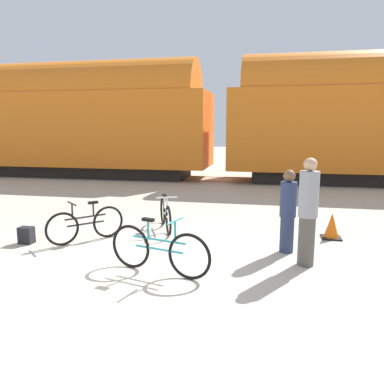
{
  "coord_description": "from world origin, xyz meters",
  "views": [
    {
      "loc": [
        2.17,
        -5.55,
        2.32
      ],
      "look_at": [
        0.76,
        1.35,
        1.1
      ],
      "focal_mm": 35.0,
      "sensor_mm": 36.0,
      "label": 1
    }
  ],
  "objects_px": {
    "person_in_grey": "(308,212)",
    "bicycle_teal": "(159,250)",
    "bicycle_silver": "(165,215)",
    "freight_train": "(219,117)",
    "backpack": "(26,235)",
    "traffic_cone": "(332,227)",
    "bicycle_black": "(86,224)",
    "person_in_navy": "(288,211)"
  },
  "relations": [
    {
      "from": "bicycle_black",
      "to": "person_in_navy",
      "type": "height_order",
      "value": "person_in_navy"
    },
    {
      "from": "bicycle_silver",
      "to": "backpack",
      "type": "height_order",
      "value": "bicycle_silver"
    },
    {
      "from": "freight_train",
      "to": "bicycle_black",
      "type": "bearing_deg",
      "value": -98.43
    },
    {
      "from": "bicycle_black",
      "to": "person_in_navy",
      "type": "relative_size",
      "value": 0.81
    },
    {
      "from": "bicycle_silver",
      "to": "backpack",
      "type": "distance_m",
      "value": 2.94
    },
    {
      "from": "freight_train",
      "to": "person_in_grey",
      "type": "distance_m",
      "value": 10.85
    },
    {
      "from": "person_in_grey",
      "to": "traffic_cone",
      "type": "relative_size",
      "value": 3.33
    },
    {
      "from": "freight_train",
      "to": "backpack",
      "type": "xyz_separation_m",
      "value": [
        -2.57,
        -10.18,
        -2.62
      ]
    },
    {
      "from": "bicycle_black",
      "to": "bicycle_teal",
      "type": "xyz_separation_m",
      "value": [
        1.96,
        -1.36,
        0.03
      ]
    },
    {
      "from": "freight_train",
      "to": "person_in_grey",
      "type": "bearing_deg",
      "value": -74.56
    },
    {
      "from": "bicycle_silver",
      "to": "person_in_grey",
      "type": "height_order",
      "value": "person_in_grey"
    },
    {
      "from": "backpack",
      "to": "traffic_cone",
      "type": "distance_m",
      "value": 6.31
    },
    {
      "from": "bicycle_silver",
      "to": "person_in_grey",
      "type": "distance_m",
      "value": 3.45
    },
    {
      "from": "bicycle_silver",
      "to": "person_in_navy",
      "type": "bearing_deg",
      "value": -21.82
    },
    {
      "from": "person_in_grey",
      "to": "backpack",
      "type": "xyz_separation_m",
      "value": [
        -5.42,
        0.13,
        -0.76
      ]
    },
    {
      "from": "bicycle_silver",
      "to": "backpack",
      "type": "relative_size",
      "value": 4.45
    },
    {
      "from": "bicycle_teal",
      "to": "freight_train",
      "type": "bearing_deg",
      "value": 92.61
    },
    {
      "from": "bicycle_teal",
      "to": "bicycle_silver",
      "type": "bearing_deg",
      "value": 103.26
    },
    {
      "from": "person_in_navy",
      "to": "traffic_cone",
      "type": "relative_size",
      "value": 2.83
    },
    {
      "from": "person_in_grey",
      "to": "traffic_cone",
      "type": "xyz_separation_m",
      "value": [
        0.68,
        1.74,
        -0.68
      ]
    },
    {
      "from": "bicycle_teal",
      "to": "bicycle_black",
      "type": "bearing_deg",
      "value": 145.2
    },
    {
      "from": "bicycle_black",
      "to": "person_in_grey",
      "type": "relative_size",
      "value": 0.69
    },
    {
      "from": "bicycle_black",
      "to": "person_in_grey",
      "type": "distance_m",
      "value": 4.37
    },
    {
      "from": "bicycle_silver",
      "to": "bicycle_teal",
      "type": "height_order",
      "value": "bicycle_teal"
    },
    {
      "from": "bicycle_black",
      "to": "freight_train",
      "type": "bearing_deg",
      "value": 81.57
    },
    {
      "from": "freight_train",
      "to": "bicycle_black",
      "type": "height_order",
      "value": "freight_train"
    },
    {
      "from": "bicycle_silver",
      "to": "person_in_navy",
      "type": "distance_m",
      "value": 2.89
    },
    {
      "from": "bicycle_silver",
      "to": "traffic_cone",
      "type": "relative_size",
      "value": 2.75
    },
    {
      "from": "freight_train",
      "to": "traffic_cone",
      "type": "height_order",
      "value": "freight_train"
    },
    {
      "from": "bicycle_teal",
      "to": "backpack",
      "type": "bearing_deg",
      "value": 162.3
    },
    {
      "from": "bicycle_black",
      "to": "person_in_grey",
      "type": "bearing_deg",
      "value": -6.73
    },
    {
      "from": "traffic_cone",
      "to": "bicycle_silver",
      "type": "bearing_deg",
      "value": -179.39
    },
    {
      "from": "bicycle_black",
      "to": "person_in_navy",
      "type": "bearing_deg",
      "value": 1.87
    },
    {
      "from": "person_in_navy",
      "to": "traffic_cone",
      "type": "distance_m",
      "value": 1.56
    },
    {
      "from": "bicycle_black",
      "to": "backpack",
      "type": "bearing_deg",
      "value": -161.29
    },
    {
      "from": "bicycle_silver",
      "to": "bicycle_black",
      "type": "height_order",
      "value": "bicycle_black"
    },
    {
      "from": "bicycle_silver",
      "to": "freight_train",
      "type": "bearing_deg",
      "value": 89.37
    },
    {
      "from": "person_in_grey",
      "to": "bicycle_teal",
      "type": "bearing_deg",
      "value": 6.23
    },
    {
      "from": "freight_train",
      "to": "bicycle_teal",
      "type": "distance_m",
      "value": 11.43
    },
    {
      "from": "bicycle_silver",
      "to": "bicycle_teal",
      "type": "relative_size",
      "value": 0.85
    },
    {
      "from": "bicycle_teal",
      "to": "person_in_grey",
      "type": "height_order",
      "value": "person_in_grey"
    },
    {
      "from": "traffic_cone",
      "to": "backpack",
      "type": "bearing_deg",
      "value": -165.22
    }
  ]
}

